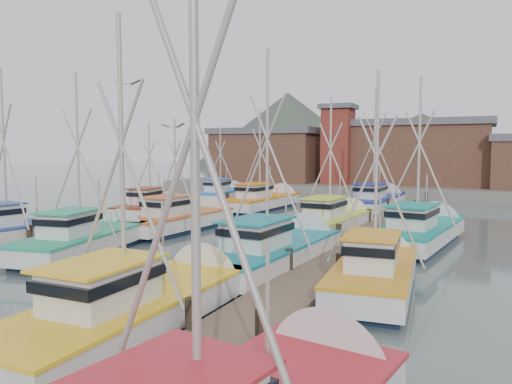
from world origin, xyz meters
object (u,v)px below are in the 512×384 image
at_px(lookout_tower, 338,144).
at_px(boat_12, 264,201).
at_px(boat_1, 142,306).
at_px(boat_8, 183,220).
at_px(boat_4, 89,239).

relative_size(lookout_tower, boat_12, 0.86).
xyz_separation_m(boat_1, boat_12, (-8.26, 26.76, -0.00)).
distance_m(boat_8, boat_12, 12.02).
height_order(lookout_tower, boat_8, lookout_tower).
bearing_deg(boat_8, lookout_tower, 89.63).
distance_m(lookout_tower, boat_4, 35.02).
xyz_separation_m(boat_4, boat_12, (0.46, 19.62, -0.00)).
xyz_separation_m(lookout_tower, boat_12, (-2.01, -14.97, -4.87)).
distance_m(lookout_tower, boat_12, 15.87).
height_order(lookout_tower, boat_12, lookout_tower).
bearing_deg(boat_1, boat_4, 140.45).
bearing_deg(boat_8, boat_1, -56.33).
relative_size(lookout_tower, boat_4, 0.92).
bearing_deg(boat_1, lookout_tower, 98.27).
height_order(boat_4, boat_12, boat_4).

